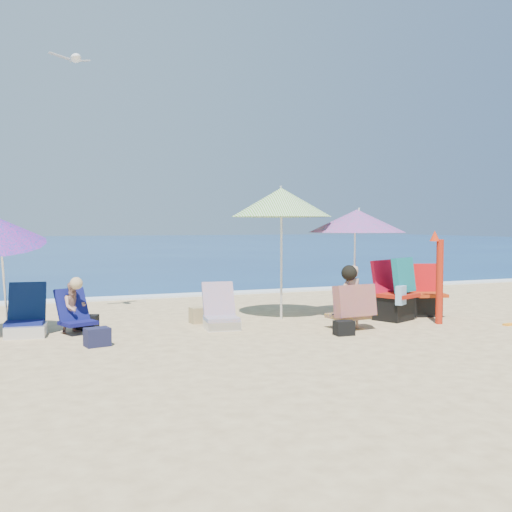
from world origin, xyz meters
name	(u,v)px	position (x,y,z in m)	size (l,w,h in m)	color
ground	(300,334)	(0.00, 0.00, 0.00)	(120.00, 120.00, 0.00)	#D8BC84
sea	(71,244)	(0.00, 45.00, -0.05)	(120.00, 80.00, 0.12)	navy
foam	(202,294)	(0.00, 5.10, 0.02)	(120.00, 0.50, 0.04)	white
umbrella_turquoise	(357,221)	(1.54, 0.96, 1.66)	(2.12, 2.12, 1.89)	white
umbrella_striped	(281,202)	(0.30, 1.36, 1.97)	(1.96, 1.96, 2.26)	silver
furled_umbrella	(439,273)	(2.45, -0.04, 0.83)	(0.21, 0.18, 1.51)	#A71E0B
chair_navy	(26,322)	(-3.73, 1.36, 0.20)	(0.60, 0.77, 0.75)	#0D144A
chair_rainbow	(221,317)	(-0.96, 0.81, 0.19)	(0.58, 0.71, 0.70)	#E87D52
camp_chair_left	(424,300)	(2.80, 0.75, 0.27)	(0.66, 0.75, 0.91)	#A32C0B
camp_chair_right	(395,298)	(2.01, 0.52, 0.38)	(0.77, 0.80, 1.06)	#A51A0B
person_center	(352,298)	(0.87, 0.00, 0.48)	(0.70, 0.62, 0.99)	tan
person_left	(74,307)	(-3.07, 1.31, 0.38)	(0.62, 0.64, 0.84)	tan
bag_navy_a	(97,337)	(-2.87, 0.20, 0.12)	(0.35, 0.28, 0.24)	#171934
bag_black_a	(87,323)	(-2.87, 1.48, 0.11)	(0.37, 0.32, 0.23)	black
bag_tan	(199,315)	(-1.11, 1.47, 0.13)	(0.32, 0.25, 0.26)	#9D8759
bag_navy_b	(357,308)	(1.70, 1.20, 0.14)	(0.46, 0.42, 0.28)	#181835
bag_black_b	(344,328)	(0.54, -0.33, 0.11)	(0.29, 0.21, 0.21)	black
orange_item	(509,324)	(3.41, -0.58, 0.01)	(0.22, 0.13, 0.03)	orange
seagull	(75,58)	(-2.93, 2.16, 4.24)	(0.66, 0.46, 0.13)	white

